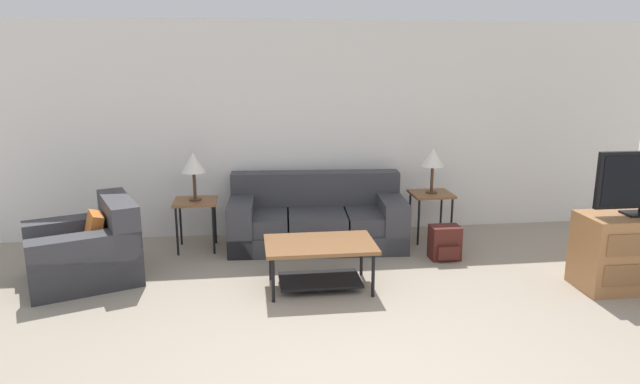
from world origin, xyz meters
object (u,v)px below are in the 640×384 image
(side_table_left, at_px, (196,206))
(tv_console, at_px, (637,251))
(armchair, at_px, (87,252))
(side_table_right, at_px, (431,198))
(couch, at_px, (317,220))
(backpack, at_px, (445,243))
(table_lamp_right, at_px, (433,158))
(coffee_table, at_px, (320,254))
(table_lamp_left, at_px, (193,164))

(side_table_left, bearing_deg, tv_console, -21.32)
(armchair, distance_m, tv_console, 5.36)
(armchair, distance_m, side_table_right, 3.87)
(couch, xyz_separation_m, backpack, (1.33, -0.68, -0.11))
(side_table_right, distance_m, backpack, 0.76)
(armchair, height_order, table_lamp_right, table_lamp_right)
(side_table_left, bearing_deg, couch, 0.05)
(backpack, bearing_deg, coffee_table, -156.99)
(couch, distance_m, side_table_left, 1.41)
(side_table_left, bearing_deg, armchair, -142.32)
(couch, bearing_deg, tv_console, -30.07)
(coffee_table, distance_m, tv_console, 3.04)
(armchair, height_order, side_table_right, armchair)
(table_lamp_left, bearing_deg, armchair, -142.32)
(table_lamp_right, bearing_deg, armchair, -168.37)
(table_lamp_left, xyz_separation_m, tv_console, (4.28, -1.67, -0.64))
(backpack, bearing_deg, couch, 152.97)
(side_table_right, relative_size, table_lamp_left, 1.07)
(side_table_left, distance_m, backpack, 2.83)
(table_lamp_right, bearing_deg, side_table_right, 0.00)
(table_lamp_left, relative_size, table_lamp_right, 1.00)
(coffee_table, distance_m, side_table_right, 2.00)
(couch, height_order, coffee_table, couch)
(armchair, height_order, coffee_table, armchair)
(couch, distance_m, backpack, 1.50)
(side_table_left, xyz_separation_m, tv_console, (4.28, -1.67, -0.15))
(side_table_right, height_order, table_lamp_right, table_lamp_right)
(backpack, bearing_deg, armchair, -178.49)
(table_lamp_left, bearing_deg, side_table_left, 0.00)
(side_table_right, distance_m, table_lamp_left, 2.82)
(side_table_left, height_order, backpack, side_table_left)
(backpack, bearing_deg, tv_console, -32.55)
(armchair, height_order, tv_console, armchair)
(table_lamp_right, relative_size, tv_console, 0.49)
(side_table_left, height_order, tv_console, tv_console)
(side_table_left, height_order, table_lamp_right, table_lamp_right)
(side_table_right, relative_size, backpack, 1.56)
(coffee_table, relative_size, side_table_right, 1.78)
(armchair, distance_m, coffee_table, 2.33)
(couch, xyz_separation_m, coffee_table, (-0.13, -1.30, 0.04))
(armchair, xyz_separation_m, table_lamp_right, (3.78, 0.78, 0.72))
(tv_console, bearing_deg, side_table_right, 131.96)
(tv_console, bearing_deg, table_lamp_right, 131.96)
(table_lamp_right, bearing_deg, side_table_left, 180.00)
(coffee_table, height_order, table_lamp_left, table_lamp_left)
(side_table_left, distance_m, table_lamp_right, 2.82)
(table_lamp_left, height_order, backpack, table_lamp_left)
(side_table_right, bearing_deg, table_lamp_right, 0.00)
(couch, relative_size, table_lamp_right, 3.82)
(couch, bearing_deg, table_lamp_left, -179.95)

